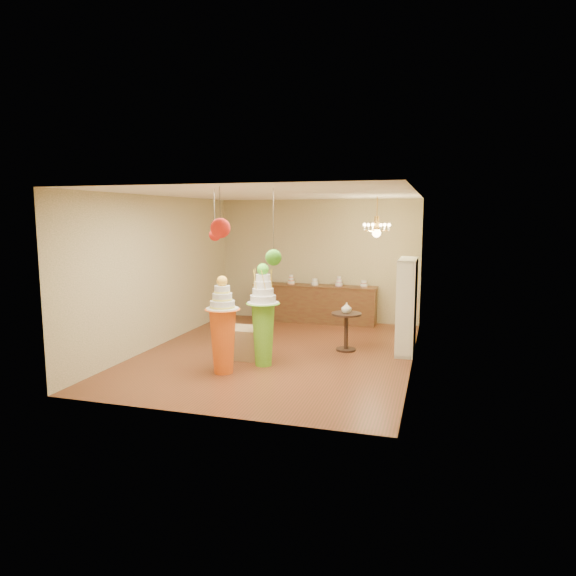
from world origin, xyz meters
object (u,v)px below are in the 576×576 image
(sideboard, at_px, (315,303))
(round_table, at_px, (346,326))
(pedestal_orange, at_px, (223,333))
(pedestal_green, at_px, (263,322))

(sideboard, relative_size, round_table, 4.08)
(sideboard, bearing_deg, pedestal_orange, -96.42)
(pedestal_green, height_order, sideboard, pedestal_green)
(pedestal_orange, relative_size, round_table, 2.20)
(pedestal_green, bearing_deg, pedestal_orange, -130.00)
(pedestal_orange, height_order, round_table, pedestal_orange)
(pedestal_green, relative_size, sideboard, 0.59)
(pedestal_green, bearing_deg, round_table, 48.85)
(pedestal_green, distance_m, round_table, 1.87)
(sideboard, bearing_deg, round_table, -63.58)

